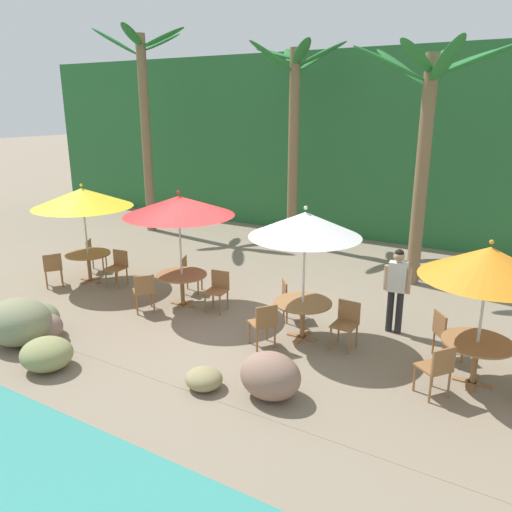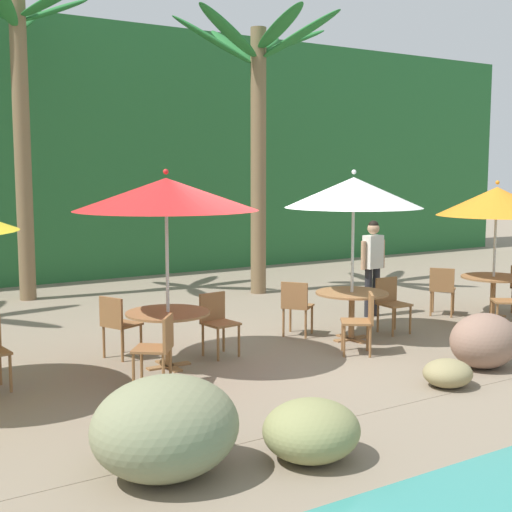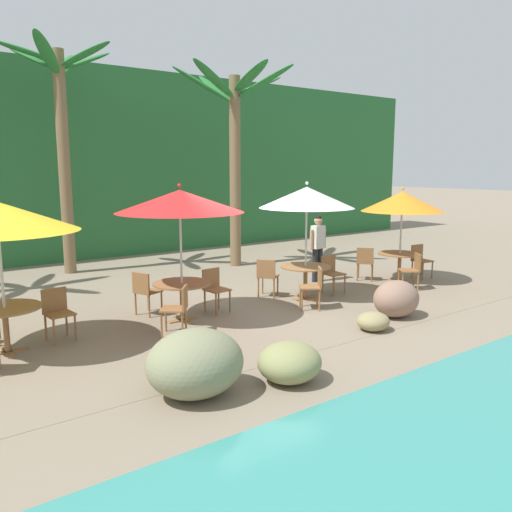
{
  "view_description": "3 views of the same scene",
  "coord_description": "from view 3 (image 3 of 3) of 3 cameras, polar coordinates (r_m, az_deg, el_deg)",
  "views": [
    {
      "loc": [
        5.43,
        -8.04,
        4.3
      ],
      "look_at": [
        0.48,
        0.29,
        1.4
      ],
      "focal_mm": 35.41,
      "sensor_mm": 36.0,
      "label": 1
    },
    {
      "loc": [
        -5.17,
        -8.09,
        2.57
      ],
      "look_at": [
        0.28,
        0.56,
        1.32
      ],
      "focal_mm": 49.51,
      "sensor_mm": 36.0,
      "label": 2
    },
    {
      "loc": [
        -5.87,
        -8.38,
        2.87
      ],
      "look_at": [
        0.24,
        -0.06,
        1.12
      ],
      "focal_mm": 36.61,
      "sensor_mm": 36.0,
      "label": 3
    }
  ],
  "objects": [
    {
      "name": "chair_red_inland",
      "position": [
        10.43,
        -12.04,
        -3.65
      ],
      "size": [
        0.56,
        0.55,
        0.87
      ],
      "color": "olive",
      "rests_on": "ground"
    },
    {
      "name": "chair_white_left",
      "position": [
        10.73,
        6.4,
        -3.13
      ],
      "size": [
        0.59,
        0.59,
        0.87
      ],
      "color": "olive",
      "rests_on": "ground"
    },
    {
      "name": "dining_table_white",
      "position": [
        11.52,
        5.43,
        -1.71
      ],
      "size": [
        1.1,
        1.1,
        0.74
      ],
      "color": "olive",
      "rests_on": "ground"
    },
    {
      "name": "palm_tree_second",
      "position": [
        15.14,
        -20.49,
        13.53
      ],
      "size": [
        3.1,
        2.69,
        6.09
      ],
      "color": "brown",
      "rests_on": "ground"
    },
    {
      "name": "foliage_backdrop",
      "position": [
        18.35,
        -17.9,
        9.57
      ],
      "size": [
        28.0,
        2.4,
        6.0
      ],
      "color": "#286633",
      "rests_on": "ground"
    },
    {
      "name": "chair_red_left",
      "position": [
        9.12,
        -8.44,
        -5.45
      ],
      "size": [
        0.6,
        0.59,
        0.87
      ],
      "color": "olive",
      "rests_on": "ground"
    },
    {
      "name": "chair_white_seaward",
      "position": [
        12.16,
        8.22,
        -1.65
      ],
      "size": [
        0.43,
        0.44,
        0.87
      ],
      "color": "olive",
      "rests_on": "ground"
    },
    {
      "name": "chair_yellow_seaward",
      "position": [
        9.39,
        -20.89,
        -5.55
      ],
      "size": [
        0.46,
        0.47,
        0.87
      ],
      "color": "olive",
      "rests_on": "ground"
    },
    {
      "name": "chair_red_seaward",
      "position": [
        10.51,
        -4.57,
        -3.36
      ],
      "size": [
        0.47,
        0.47,
        0.87
      ],
      "color": "olive",
      "rests_on": "ground"
    },
    {
      "name": "dining_table_red",
      "position": [
        9.92,
        -8.1,
        -3.61
      ],
      "size": [
        1.1,
        1.1,
        0.74
      ],
      "color": "olive",
      "rests_on": "ground"
    },
    {
      "name": "rock_seawall",
      "position": [
        7.65,
        2.53,
        -9.74
      ],
      "size": [
        15.62,
        2.97,
        0.86
      ],
      "color": "gray",
      "rests_on": "ground"
    },
    {
      "name": "umbrella_red",
      "position": [
        9.68,
        -8.33,
        5.94
      ],
      "size": [
        2.37,
        2.37,
        2.59
      ],
      "color": "silver",
      "rests_on": "ground"
    },
    {
      "name": "waiter_in_white",
      "position": [
        13.25,
        6.77,
        1.38
      ],
      "size": [
        0.52,
        0.23,
        1.7
      ],
      "color": "#232328",
      "rests_on": "ground"
    },
    {
      "name": "dining_table_orange",
      "position": [
        13.68,
        15.43,
        -0.22
      ],
      "size": [
        1.1,
        1.1,
        0.74
      ],
      "color": "olive",
      "rests_on": "ground"
    },
    {
      "name": "palm_tree_third",
      "position": [
        15.33,
        -2.3,
        13.74
      ],
      "size": [
        3.57,
        3.6,
        5.68
      ],
      "color": "brown",
      "rests_on": "ground"
    },
    {
      "name": "chair_orange_seaward",
      "position": [
        14.38,
        17.48,
        -0.26
      ],
      "size": [
        0.46,
        0.46,
        0.87
      ],
      "color": "olive",
      "rests_on": "ground"
    },
    {
      "name": "terrace_deck",
      "position": [
        10.63,
        -1.26,
        -6.02
      ],
      "size": [
        18.0,
        5.2,
        0.01
      ],
      "color": "gray",
      "rests_on": "ground"
    },
    {
      "name": "chair_white_inland",
      "position": [
        11.64,
        1.22,
        -2.06
      ],
      "size": [
        0.6,
        0.59,
        0.87
      ],
      "color": "olive",
      "rests_on": "ground"
    },
    {
      "name": "chair_orange_inland",
      "position": [
        13.63,
        11.84,
        -0.54
      ],
      "size": [
        0.6,
        0.59,
        0.87
      ],
      "color": "olive",
      "rests_on": "ground"
    },
    {
      "name": "chair_orange_left",
      "position": [
        12.91,
        16.75,
        -1.31
      ],
      "size": [
        0.59,
        0.59,
        0.87
      ],
      "color": "olive",
      "rests_on": "ground"
    },
    {
      "name": "ground_plane",
      "position": [
        10.63,
        -1.26,
        -6.04
      ],
      "size": [
        120.0,
        120.0,
        0.0
      ],
      "primitive_type": "plane",
      "color": "gray"
    },
    {
      "name": "umbrella_white",
      "position": [
        11.32,
        5.56,
        6.38
      ],
      "size": [
        2.06,
        2.06,
        2.58
      ],
      "color": "silver",
      "rests_on": "ground"
    },
    {
      "name": "dining_table_yellow",
      "position": [
        9.02,
        -25.74,
        -5.83
      ],
      "size": [
        1.1,
        1.1,
        0.74
      ],
      "color": "olive",
      "rests_on": "ground"
    },
    {
      "name": "umbrella_orange",
      "position": [
        13.52,
        15.7,
        5.74
      ],
      "size": [
        2.03,
        2.03,
        2.4
      ],
      "color": "silver",
      "rests_on": "ground"
    }
  ]
}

